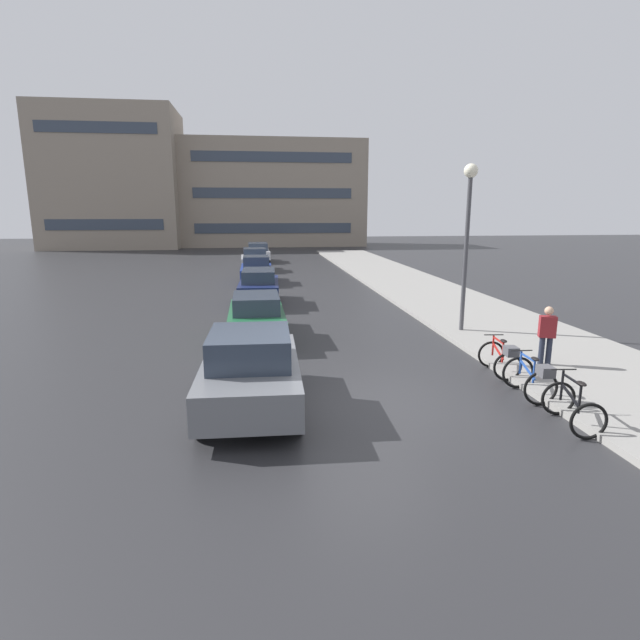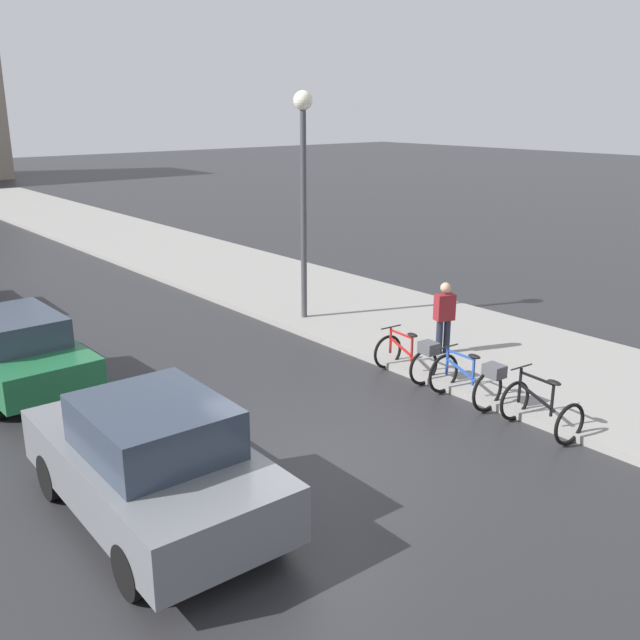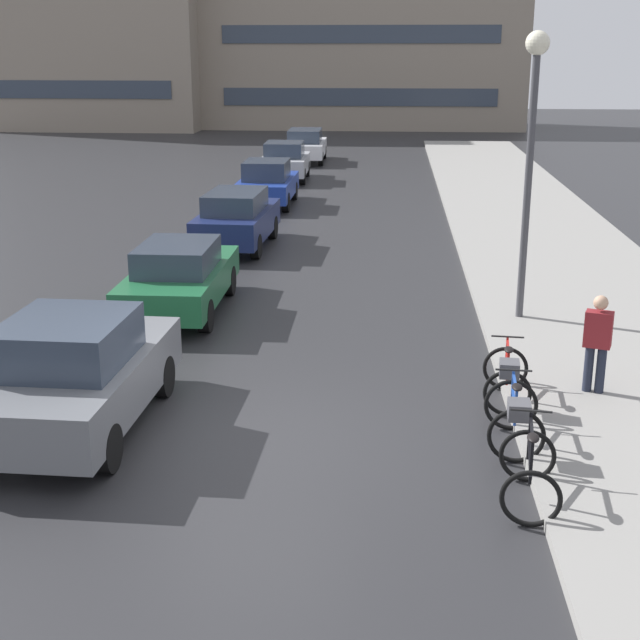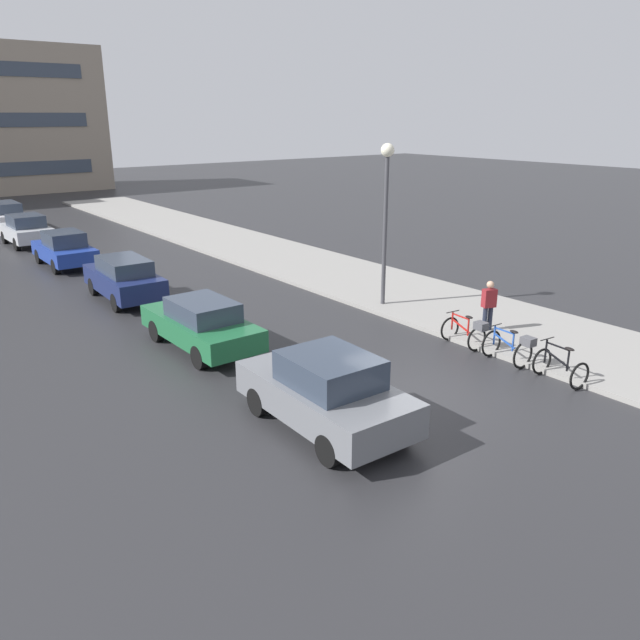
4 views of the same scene
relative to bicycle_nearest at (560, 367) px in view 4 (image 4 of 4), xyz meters
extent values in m
plane|color=#28282B|center=(-3.50, 1.61, -0.40)|extent=(140.00, 140.00, 0.00)
cube|color=gray|center=(2.50, 11.61, -0.33)|extent=(4.80, 60.00, 0.14)
torus|color=black|center=(0.06, 0.55, -0.04)|extent=(0.70, 0.13, 0.70)
torus|color=black|center=(-0.06, -0.56, -0.04)|extent=(0.70, 0.13, 0.70)
cube|color=black|center=(-0.02, -0.20, 0.23)|extent=(0.04, 0.04, 0.55)
cube|color=black|center=(0.05, 0.47, 0.26)|extent=(0.04, 0.04, 0.62)
cube|color=black|center=(0.01, 0.14, 0.50)|extent=(0.11, 0.67, 0.04)
cube|color=black|center=(0.01, 0.11, 0.18)|extent=(0.12, 0.76, 0.27)
ellipsoid|color=black|center=(-0.02, -0.20, 0.54)|extent=(0.17, 0.27, 0.07)
cylinder|color=black|center=(0.05, 0.47, 0.59)|extent=(0.50, 0.08, 0.03)
torus|color=black|center=(0.05, 2.13, -0.02)|extent=(0.76, 0.10, 0.76)
torus|color=black|center=(-0.01, 1.07, -0.02)|extent=(0.76, 0.10, 0.76)
cube|color=#234CA8|center=(0.01, 1.42, 0.24)|extent=(0.04, 0.04, 0.52)
cube|color=#234CA8|center=(0.05, 2.05, 0.25)|extent=(0.04, 0.04, 0.53)
cube|color=#234CA8|center=(0.03, 1.73, 0.47)|extent=(0.07, 0.64, 0.04)
cube|color=#234CA8|center=(0.03, 1.71, 0.19)|extent=(0.08, 0.72, 0.26)
ellipsoid|color=black|center=(0.01, 1.42, 0.53)|extent=(0.16, 0.27, 0.07)
cylinder|color=black|center=(0.05, 2.05, 0.53)|extent=(0.50, 0.06, 0.03)
cube|color=#4C4C51|center=(-0.02, 0.96, 0.40)|extent=(0.30, 0.36, 0.22)
torus|color=black|center=(0.16, 3.71, -0.04)|extent=(0.71, 0.13, 0.71)
torus|color=black|center=(0.06, 2.64, -0.04)|extent=(0.71, 0.13, 0.71)
cube|color=red|center=(0.09, 2.99, 0.22)|extent=(0.04, 0.04, 0.53)
cube|color=red|center=(0.15, 3.63, 0.22)|extent=(0.04, 0.04, 0.53)
cube|color=red|center=(0.12, 3.31, 0.45)|extent=(0.10, 0.65, 0.04)
cube|color=red|center=(0.12, 3.28, 0.17)|extent=(0.10, 0.73, 0.26)
ellipsoid|color=black|center=(0.09, 2.99, 0.52)|extent=(0.16, 0.27, 0.07)
cylinder|color=black|center=(0.15, 3.63, 0.51)|extent=(0.50, 0.07, 0.03)
cube|color=#4C4C51|center=(0.05, 2.52, 0.39)|extent=(0.31, 0.36, 0.22)
cube|color=slate|center=(-6.07, 1.74, 0.28)|extent=(2.06, 4.25, 0.72)
cube|color=#2D3847|center=(-6.08, 1.57, 0.96)|extent=(1.65, 1.96, 0.63)
cylinder|color=black|center=(-6.91, 3.06, -0.08)|extent=(0.24, 0.65, 0.64)
cylinder|color=black|center=(-5.17, 3.02, -0.08)|extent=(0.24, 0.65, 0.64)
cylinder|color=black|center=(-6.98, 0.46, -0.08)|extent=(0.24, 0.65, 0.64)
cylinder|color=black|center=(-5.23, 0.42, -0.08)|extent=(0.24, 0.65, 0.64)
cube|color=#1E6038|center=(-5.94, 7.60, 0.23)|extent=(1.78, 4.33, 0.61)
cube|color=#2D3847|center=(-5.94, 7.43, 0.80)|extent=(1.44, 2.05, 0.53)
cylinder|color=black|center=(-6.72, 8.93, -0.08)|extent=(0.23, 0.64, 0.64)
cylinder|color=black|center=(-5.19, 8.95, -0.08)|extent=(0.23, 0.64, 0.64)
cylinder|color=black|center=(-6.70, 6.26, -0.08)|extent=(0.23, 0.64, 0.64)
cylinder|color=black|center=(-5.16, 6.27, -0.08)|extent=(0.23, 0.64, 0.64)
cube|color=navy|center=(-5.81, 13.73, 0.28)|extent=(1.83, 4.20, 0.71)
cube|color=#2D3847|center=(-5.81, 13.57, 0.89)|extent=(1.46, 2.34, 0.53)
cylinder|color=black|center=(-6.50, 15.04, -0.08)|extent=(0.24, 0.65, 0.64)
cylinder|color=black|center=(-5.02, 14.99, -0.08)|extent=(0.24, 0.65, 0.64)
cylinder|color=black|center=(-6.60, 12.48, -0.08)|extent=(0.24, 0.65, 0.64)
cylinder|color=black|center=(-5.11, 12.42, -0.08)|extent=(0.24, 0.65, 0.64)
cube|color=navy|center=(-5.91, 20.45, 0.23)|extent=(1.77, 4.04, 0.61)
cube|color=#2D3847|center=(-5.91, 20.29, 0.84)|extent=(1.44, 1.86, 0.62)
cylinder|color=black|center=(-6.69, 21.70, -0.08)|extent=(0.22, 0.64, 0.64)
cylinder|color=black|center=(-5.14, 21.70, -0.08)|extent=(0.22, 0.64, 0.64)
cylinder|color=black|center=(-6.68, 19.20, -0.08)|extent=(0.22, 0.64, 0.64)
cylinder|color=black|center=(-5.13, 19.20, -0.08)|extent=(0.22, 0.64, 0.64)
cube|color=#B2B5BA|center=(-6.02, 26.45, 0.25)|extent=(1.90, 3.79, 0.65)
cube|color=#2D3847|center=(-6.01, 26.30, 0.87)|extent=(1.53, 1.93, 0.58)
cylinder|color=black|center=(-6.85, 27.59, -0.08)|extent=(0.23, 0.64, 0.64)
cylinder|color=black|center=(-5.24, 27.63, -0.08)|extent=(0.23, 0.64, 0.64)
cylinder|color=black|center=(-6.79, 25.27, -0.08)|extent=(0.23, 0.64, 0.64)
cylinder|color=black|center=(-5.18, 25.31, -0.08)|extent=(0.23, 0.64, 0.64)
cube|color=silver|center=(-5.76, 32.54, 0.24)|extent=(1.91, 4.36, 0.64)
cube|color=#2D3847|center=(-5.76, 32.37, 0.85)|extent=(1.54, 2.44, 0.58)
cylinder|color=black|center=(-4.99, 33.90, -0.08)|extent=(0.24, 0.65, 0.64)
cylinder|color=black|center=(-4.93, 31.22, -0.08)|extent=(0.24, 0.65, 0.64)
cylinder|color=#1E2333|center=(1.37, 3.40, 0.04)|extent=(0.14, 0.14, 0.87)
cylinder|color=#1E2333|center=(1.54, 3.34, 0.04)|extent=(0.14, 0.14, 0.87)
cube|color=maroon|center=(1.46, 3.37, 0.75)|extent=(0.46, 0.36, 0.55)
sphere|color=tan|center=(1.46, 3.37, 1.16)|extent=(0.22, 0.22, 0.22)
cylinder|color=#424247|center=(0.87, 7.33, 2.15)|extent=(0.14, 0.14, 5.10)
sphere|color=#F2EACC|center=(0.87, 7.33, 4.88)|extent=(0.44, 0.44, 0.44)
camera|label=1|loc=(-5.90, -8.22, 3.64)|focal=28.00mm
camera|label=2|loc=(-9.63, -5.95, 4.77)|focal=40.00mm
camera|label=3|loc=(-1.71, -9.67, 4.81)|focal=50.00mm
camera|label=4|loc=(-13.50, -7.68, 5.96)|focal=35.00mm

